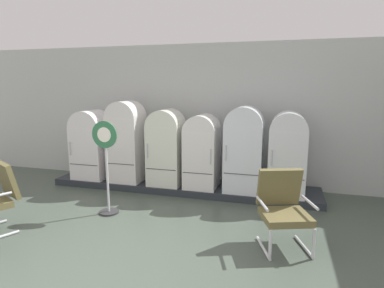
# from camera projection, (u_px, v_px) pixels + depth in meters

# --- Properties ---
(ground) EXTENTS (12.00, 10.00, 0.05)m
(ground) POSITION_uv_depth(u_px,v_px,m) (103.00, 272.00, 3.69)
(ground) COLOR #455046
(back_wall) EXTENTS (11.76, 0.12, 2.92)m
(back_wall) POSITION_uv_depth(u_px,v_px,m) (191.00, 114.00, 6.88)
(back_wall) COLOR #BBC2BF
(back_wall) RESTS_ON ground
(display_plinth) EXTENTS (5.36, 0.95, 0.13)m
(display_plinth) POSITION_uv_depth(u_px,v_px,m) (182.00, 186.00, 6.53)
(display_plinth) COLOR #282C33
(display_plinth) RESTS_ON ground
(refrigerator_0) EXTENTS (0.70, 0.66, 1.44)m
(refrigerator_0) POSITION_uv_depth(u_px,v_px,m) (91.00, 143.00, 6.80)
(refrigerator_0) COLOR white
(refrigerator_0) RESTS_ON display_plinth
(refrigerator_1) EXTENTS (0.65, 0.63, 1.64)m
(refrigerator_1) POSITION_uv_depth(u_px,v_px,m) (126.00, 139.00, 6.54)
(refrigerator_1) COLOR white
(refrigerator_1) RESTS_ON display_plinth
(refrigerator_2) EXTENTS (0.65, 0.64, 1.49)m
(refrigerator_2) POSITION_uv_depth(u_px,v_px,m) (166.00, 145.00, 6.33)
(refrigerator_2) COLOR silver
(refrigerator_2) RESTS_ON display_plinth
(refrigerator_3) EXTENTS (0.61, 0.68, 1.41)m
(refrigerator_3) POSITION_uv_depth(u_px,v_px,m) (202.00, 149.00, 6.16)
(refrigerator_3) COLOR white
(refrigerator_3) RESTS_ON display_plinth
(refrigerator_4) EXTENTS (0.68, 0.61, 1.58)m
(refrigerator_4) POSITION_uv_depth(u_px,v_px,m) (244.00, 147.00, 5.90)
(refrigerator_4) COLOR white
(refrigerator_4) RESTS_ON display_plinth
(refrigerator_5) EXTENTS (0.64, 0.70, 1.50)m
(refrigerator_5) POSITION_uv_depth(u_px,v_px,m) (287.00, 151.00, 5.74)
(refrigerator_5) COLOR white
(refrigerator_5) RESTS_ON display_plinth
(armchair_right) EXTENTS (0.78, 0.82, 1.01)m
(armchair_right) POSITION_uv_depth(u_px,v_px,m) (283.00, 206.00, 4.17)
(armchair_right) COLOR silver
(armchair_right) RESTS_ON ground
(sign_stand) EXTENTS (0.43, 0.32, 1.54)m
(sign_stand) POSITION_uv_depth(u_px,v_px,m) (107.00, 170.00, 5.19)
(sign_stand) COLOR #2D2D30
(sign_stand) RESTS_ON ground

